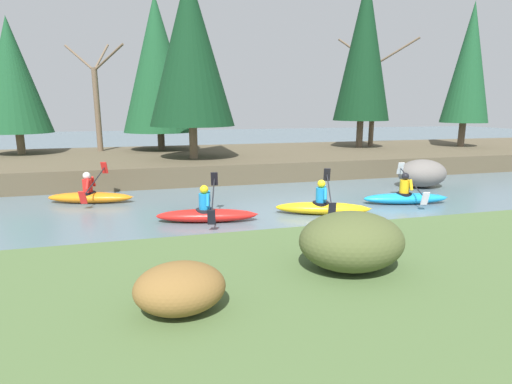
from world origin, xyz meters
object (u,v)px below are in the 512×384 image
kayaker_far_back (91,196)px  kayaker_trailing (208,214)px  kayaker_lead (406,197)px  boulder_midstream (422,173)px  kayaker_middle (326,207)px

kayaker_far_back → kayaker_trailing: bearing=-28.8°
kayaker_lead → kayaker_far_back: same height
kayaker_trailing → boulder_midstream: 9.07m
kayaker_lead → boulder_midstream: kayaker_lead is taller
kayaker_lead → kayaker_far_back: (-9.79, 2.70, 0.00)m
kayaker_far_back → boulder_midstream: size_ratio=1.47×
kayaker_middle → kayaker_lead: bearing=30.0°
boulder_midstream → kayaker_trailing: bearing=-163.0°
kayaker_middle → kayaker_far_back: size_ratio=0.99×
kayaker_lead → kayaker_trailing: size_ratio=1.00×
kayaker_lead → boulder_midstream: 3.17m
kayaker_trailing → kayaker_far_back: (-3.35, 3.14, 0.00)m
boulder_midstream → kayaker_far_back: bearing=177.7°
kayaker_far_back → boulder_midstream: kayaker_far_back is taller
kayaker_lead → kayaker_far_back: 10.16m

